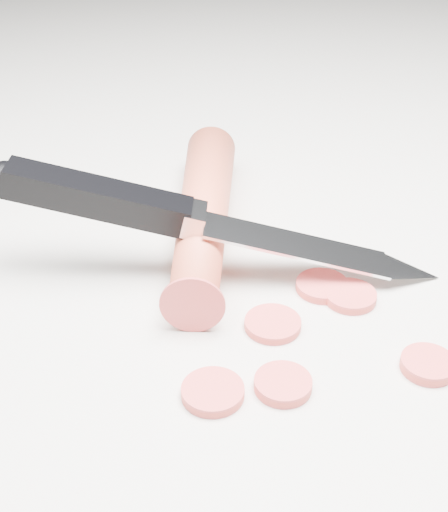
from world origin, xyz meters
TOP-DOWN VIEW (x-y plane):
  - ground at (0.00, 0.00)m, footprint 2.40×2.40m
  - carrot at (0.00, 0.09)m, footprint 0.16×0.19m
  - carrot_slice_0 at (-0.02, -0.02)m, footprint 0.03×0.03m
  - carrot_slice_1 at (-0.09, -0.05)m, footprint 0.03×0.03m
  - carrot_slice_2 at (0.03, -0.01)m, footprint 0.03×0.03m
  - carrot_slice_3 at (0.03, -0.03)m, footprint 0.03×0.03m
  - carrot_slice_4 at (-0.05, -0.07)m, footprint 0.03×0.03m
  - carrot_slice_5 at (0.02, -0.11)m, footprint 0.03×0.03m
  - kitchen_knife at (-0.01, 0.04)m, footprint 0.25×0.22m

SIDE VIEW (x-z plane):
  - ground at x=0.00m, z-range 0.00..0.00m
  - carrot_slice_0 at x=-0.02m, z-range 0.00..0.01m
  - carrot_slice_2 at x=0.03m, z-range 0.00..0.01m
  - carrot_slice_3 at x=0.03m, z-range 0.00..0.01m
  - carrot_slice_1 at x=-0.09m, z-range 0.00..0.01m
  - carrot_slice_4 at x=-0.05m, z-range 0.00..0.01m
  - carrot_slice_5 at x=0.02m, z-range 0.00..0.01m
  - carrot at x=0.00m, z-range 0.00..0.04m
  - kitchen_knife at x=-0.01m, z-range 0.00..0.08m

